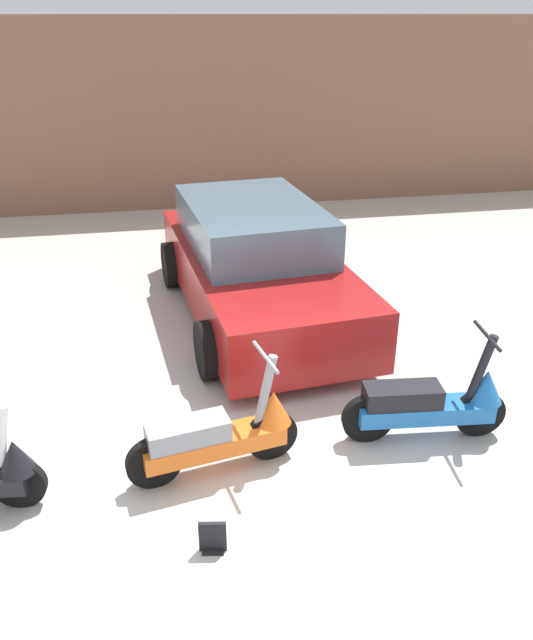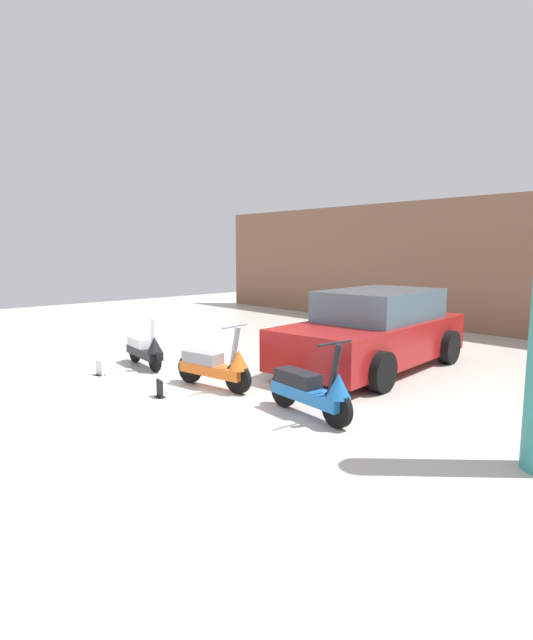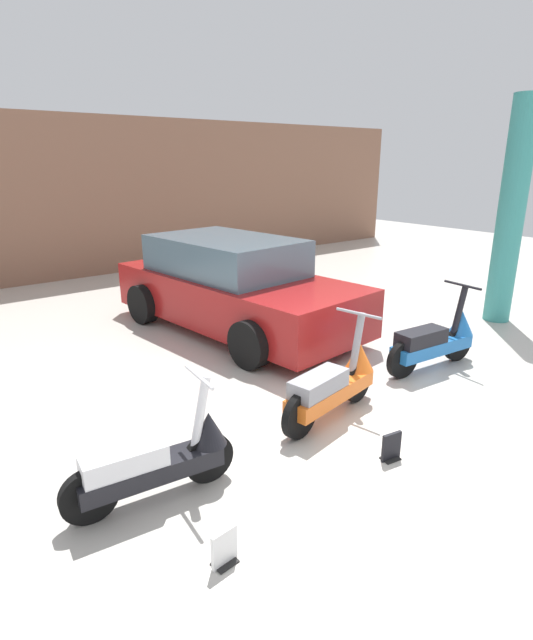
% 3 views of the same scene
% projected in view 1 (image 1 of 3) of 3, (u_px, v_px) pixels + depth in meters
% --- Properties ---
extents(ground_plane, '(28.00, 28.00, 0.00)m').
position_uv_depth(ground_plane, '(275.00, 522.00, 4.80)').
color(ground_plane, beige).
extents(wall_back, '(19.60, 0.12, 3.49)m').
position_uv_depth(wall_back, '(185.00, 117.00, 11.77)').
color(wall_back, '#845B47').
rests_on(wall_back, ground_plane).
extents(scooter_front_right, '(1.48, 0.60, 1.04)m').
position_uv_depth(scooter_front_right, '(222.00, 433.00, 5.20)').
color(scooter_front_right, black).
rests_on(scooter_front_right, ground_plane).
extents(scooter_front_center, '(1.51, 0.54, 1.05)m').
position_uv_depth(scooter_front_center, '(433.00, 402.00, 5.60)').
color(scooter_front_center, black).
rests_on(scooter_front_center, ground_plane).
extents(car_rear_left, '(2.35, 4.33, 1.42)m').
position_uv_depth(car_rear_left, '(256.00, 264.00, 7.83)').
color(car_rear_left, maroon).
rests_on(car_rear_left, ground_plane).
extents(placard_near_right_scooter, '(0.20, 0.14, 0.26)m').
position_uv_depth(placard_near_right_scooter, '(213.00, 538.00, 4.50)').
color(placard_near_right_scooter, black).
rests_on(placard_near_right_scooter, ground_plane).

